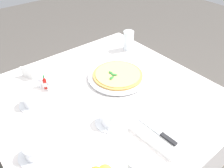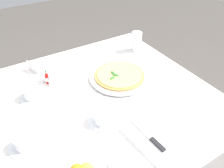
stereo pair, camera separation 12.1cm
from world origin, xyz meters
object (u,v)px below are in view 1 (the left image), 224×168
salt_shaker (41,83)px  pizza (118,74)px  coffee_cup_left_edge (34,151)px  coffee_cup_far_right (32,100)px  hot_sauce_bottle (45,83)px  pizza_plate (118,76)px  water_glass_back_corner (128,42)px  coffee_cup_right_edge (110,118)px  napkin_folded (159,135)px  dinner_knife (159,132)px  pepper_shaker (49,86)px  menu_card (27,73)px

salt_shaker → pizza: bearing=-118.2°
coffee_cup_left_edge → coffee_cup_far_right: bearing=-21.7°
coffee_cup_far_right → hot_sauce_bottle: 0.13m
pizza_plate → coffee_cup_left_edge: size_ratio=2.53×
pizza_plate → water_glass_back_corner: size_ratio=2.60×
coffee_cup_far_right → coffee_cup_right_edge: 0.39m
coffee_cup_far_right → hot_sauce_bottle: bearing=-53.5°
napkin_folded → pizza_plate: bearing=-21.9°
coffee_cup_right_edge → hot_sauce_bottle: 0.42m
coffee_cup_far_right → water_glass_back_corner: bearing=-80.4°
salt_shaker → coffee_cup_right_edge: bearing=-164.4°
napkin_folded → dinner_knife: bearing=-1.4°
coffee_cup_left_edge → napkin_folded: coffee_cup_left_edge is taller
coffee_cup_left_edge → pizza_plate: bearing=-71.6°
coffee_cup_far_right → coffee_cup_right_edge: size_ratio=1.02×
pepper_shaker → dinner_knife: bearing=-159.1°
pepper_shaker → pizza_plate: bearing=-112.0°
napkin_folded → hot_sauce_bottle: 0.64m
water_glass_back_corner → hot_sauce_bottle: water_glass_back_corner is taller
water_glass_back_corner → hot_sauce_bottle: bearing=94.1°
pepper_shaker → menu_card: bearing=14.1°
water_glass_back_corner → dinner_knife: 0.75m
coffee_cup_left_edge → water_glass_back_corner: water_glass_back_corner is taller
coffee_cup_far_right → coffee_cup_left_edge: (-0.28, 0.11, -0.00)m
coffee_cup_right_edge → pepper_shaker: size_ratio=2.31×
pizza → hot_sauce_bottle: bearing=64.7°
dinner_knife → hot_sauce_bottle: hot_sauce_bottle is taller
pizza → dinner_knife: (-0.42, 0.13, -0.00)m
pizza → menu_card: bearing=50.7°
coffee_cup_right_edge → menu_card: bearing=14.7°
pizza → pepper_shaker: (0.14, 0.35, 0.00)m
pepper_shaker → coffee_cup_far_right: bearing=113.6°
coffee_cup_far_right → water_glass_back_corner: water_glass_back_corner is taller
coffee_cup_far_right → menu_card: (0.23, -0.07, 0.00)m
napkin_folded → dinner_knife: dinner_knife is taller
pizza → water_glass_back_corner: (0.21, -0.27, 0.03)m
pizza → salt_shaker: size_ratio=4.96×
napkin_folded → menu_card: bearing=14.5°
pizza_plate → salt_shaker: bearing=61.9°
coffee_cup_far_right → water_glass_back_corner: 0.74m
pizza_plate → napkin_folded: (-0.43, 0.13, -0.00)m
water_glass_back_corner → hot_sauce_bottle: (-0.04, 0.63, -0.02)m
pizza_plate → coffee_cup_right_edge: (-0.24, 0.25, 0.02)m
pizza_plate → hot_sauce_bottle: 0.40m
dinner_knife → pizza: bearing=-20.6°
pizza → pepper_shaker: 0.37m
pizza_plate → water_glass_back_corner: 0.35m
dinner_knife → coffee_cup_left_edge: bearing=58.9°
menu_card → salt_shaker: bearing=-11.5°
napkin_folded → pepper_shaker: 0.61m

